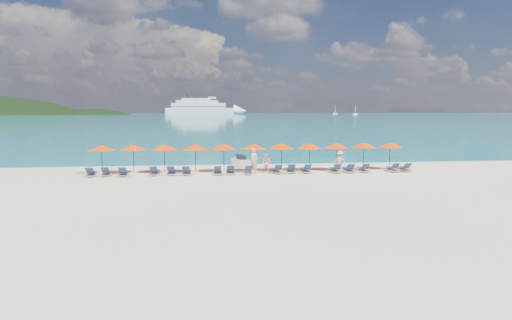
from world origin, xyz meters
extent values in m
plane|color=beige|center=(0.00, 0.00, 0.00)|extent=(1400.00, 1400.00, 0.00)
cube|color=#1FA9B2|center=(0.00, 660.00, 0.01)|extent=(1600.00, 1300.00, 0.01)
ellipsoid|color=black|center=(-150.00, 560.00, -35.00)|extent=(162.00, 126.00, 85.50)
cube|color=white|center=(-12.39, 618.35, 4.55)|extent=(100.45, 19.79, 9.11)
cone|color=white|center=(47.71, 617.40, 4.55)|extent=(20.35, 20.35, 20.03)
cube|color=white|center=(-14.21, 618.38, 12.75)|extent=(80.37, 16.74, 7.29)
cube|color=white|center=(-16.03, 618.41, 18.21)|extent=(62.31, 14.64, 4.55)
cube|color=white|center=(-17.85, 618.43, 21.86)|extent=(42.24, 11.59, 3.19)
cube|color=black|center=(-14.21, 618.38, 11.38)|extent=(81.38, 16.94, 0.82)
cube|color=black|center=(-14.21, 618.38, 14.57)|extent=(79.37, 16.54, 0.82)
cylinder|color=black|center=(-30.42, 618.63, 25.50)|extent=(4.01, 4.01, 5.01)
cube|color=white|center=(187.60, 506.15, 0.84)|extent=(6.29, 2.10, 1.68)
cylinder|color=white|center=(187.60, 506.15, 6.29)|extent=(0.38, 0.38, 10.48)
cube|color=white|center=(188.13, 594.84, 0.89)|extent=(6.69, 2.23, 1.78)
cylinder|color=white|center=(188.13, 594.84, 6.69)|extent=(0.40, 0.40, 11.15)
cube|color=silver|center=(-0.69, 8.76, 0.34)|extent=(1.57, 2.88, 0.63)
cube|color=black|center=(-0.64, 8.54, 0.80)|extent=(0.79, 1.23, 0.40)
cylinder|color=black|center=(-0.83, 9.42, 0.97)|extent=(0.63, 0.20, 0.07)
imported|color=#DCB08A|center=(0.01, 4.29, 0.99)|extent=(0.86, 0.82, 1.97)
imported|color=#DCB08A|center=(0.98, 4.50, 0.76)|extent=(0.85, 0.78, 1.52)
imported|color=#DCB08A|center=(6.83, 4.32, 0.84)|extent=(1.18, 1.01, 1.68)
cylinder|color=black|center=(-11.56, 5.43, 1.10)|extent=(0.05, 0.05, 2.20)
cone|color=#EE3D00|center=(-11.56, 5.43, 2.02)|extent=(2.10, 2.10, 0.42)
sphere|color=black|center=(-11.56, 5.43, 2.24)|extent=(0.08, 0.08, 0.08)
cylinder|color=black|center=(-9.23, 5.57, 1.10)|extent=(0.05, 0.05, 2.20)
cone|color=#EE3D00|center=(-9.23, 5.57, 2.02)|extent=(2.10, 2.10, 0.42)
sphere|color=black|center=(-9.23, 5.57, 2.24)|extent=(0.08, 0.08, 0.08)
cylinder|color=black|center=(-6.87, 5.49, 1.10)|extent=(0.05, 0.05, 2.20)
cone|color=#EE3D00|center=(-6.87, 5.49, 2.02)|extent=(2.10, 2.10, 0.42)
sphere|color=black|center=(-6.87, 5.49, 2.24)|extent=(0.08, 0.08, 0.08)
cylinder|color=black|center=(-4.49, 5.45, 1.10)|extent=(0.05, 0.05, 2.20)
cone|color=#EE3D00|center=(-4.49, 5.45, 2.02)|extent=(2.10, 2.10, 0.42)
sphere|color=black|center=(-4.49, 5.45, 2.24)|extent=(0.08, 0.08, 0.08)
cylinder|color=black|center=(-2.26, 5.55, 1.10)|extent=(0.05, 0.05, 2.20)
cone|color=#EE3D00|center=(-2.26, 5.55, 2.02)|extent=(2.10, 2.10, 0.42)
sphere|color=black|center=(-2.26, 5.55, 2.24)|extent=(0.08, 0.08, 0.08)
cylinder|color=black|center=(0.09, 5.37, 1.10)|extent=(0.05, 0.05, 2.20)
cone|color=#EE3D00|center=(0.09, 5.37, 2.02)|extent=(2.10, 2.10, 0.42)
sphere|color=black|center=(0.09, 5.37, 2.24)|extent=(0.08, 0.08, 0.08)
cylinder|color=black|center=(2.36, 5.56, 1.10)|extent=(0.05, 0.05, 2.20)
cone|color=#EE3D00|center=(2.36, 5.56, 2.02)|extent=(2.10, 2.10, 0.42)
sphere|color=black|center=(2.36, 5.56, 2.24)|extent=(0.08, 0.08, 0.08)
cylinder|color=black|center=(4.61, 5.29, 1.10)|extent=(0.05, 0.05, 2.20)
cone|color=#EE3D00|center=(4.61, 5.29, 2.02)|extent=(2.10, 2.10, 0.42)
sphere|color=black|center=(4.61, 5.29, 2.24)|extent=(0.08, 0.08, 0.08)
cylinder|color=black|center=(6.87, 5.46, 1.10)|extent=(0.05, 0.05, 2.20)
cone|color=#EE3D00|center=(6.87, 5.46, 2.02)|extent=(2.10, 2.10, 0.42)
sphere|color=black|center=(6.87, 5.46, 2.24)|extent=(0.08, 0.08, 0.08)
cylinder|color=black|center=(9.20, 5.51, 1.10)|extent=(0.05, 0.05, 2.20)
cone|color=#EE3D00|center=(9.20, 5.51, 2.02)|extent=(2.10, 2.10, 0.42)
sphere|color=black|center=(9.20, 5.51, 2.24)|extent=(0.08, 0.08, 0.08)
cylinder|color=black|center=(11.44, 5.50, 1.10)|extent=(0.05, 0.05, 2.20)
cone|color=#EE3D00|center=(11.44, 5.50, 2.02)|extent=(2.10, 2.10, 0.42)
sphere|color=black|center=(11.44, 5.50, 2.24)|extent=(0.08, 0.08, 0.08)
cube|color=silver|center=(-12.07, 4.25, 0.14)|extent=(0.69, 1.72, 0.06)
cube|color=#22314A|center=(-12.08, 4.50, 0.30)|extent=(0.59, 1.12, 0.04)
cube|color=#22314A|center=(-12.05, 3.70, 0.55)|extent=(0.57, 0.56, 0.43)
cube|color=silver|center=(-11.00, 4.34, 0.14)|extent=(0.67, 1.72, 0.06)
cube|color=#22314A|center=(-11.01, 4.59, 0.30)|extent=(0.58, 1.12, 0.04)
cube|color=#22314A|center=(-10.98, 3.79, 0.55)|extent=(0.57, 0.55, 0.43)
cube|color=silver|center=(-9.77, 4.13, 0.14)|extent=(0.73, 1.74, 0.06)
cube|color=#22314A|center=(-9.78, 4.38, 0.30)|extent=(0.62, 1.13, 0.04)
cube|color=#22314A|center=(-9.73, 3.58, 0.55)|extent=(0.58, 0.57, 0.43)
cube|color=silver|center=(-7.50, 4.39, 0.14)|extent=(0.75, 1.74, 0.06)
cube|color=#22314A|center=(-7.48, 4.64, 0.30)|extent=(0.63, 1.14, 0.04)
cube|color=#22314A|center=(-7.54, 3.85, 0.55)|extent=(0.59, 0.58, 0.43)
cube|color=silver|center=(-6.27, 4.39, 0.14)|extent=(0.67, 1.72, 0.06)
cube|color=#22314A|center=(-6.26, 4.64, 0.30)|extent=(0.58, 1.12, 0.04)
cube|color=#22314A|center=(-6.28, 3.84, 0.55)|extent=(0.57, 0.55, 0.43)
cube|color=silver|center=(-5.15, 4.23, 0.14)|extent=(0.67, 1.72, 0.06)
cube|color=#22314A|center=(-5.14, 4.48, 0.30)|extent=(0.59, 1.12, 0.04)
cube|color=#22314A|center=(-5.16, 3.68, 0.55)|extent=(0.57, 0.55, 0.43)
cube|color=silver|center=(-2.79, 4.07, 0.14)|extent=(0.69, 1.72, 0.06)
cube|color=#22314A|center=(-2.78, 4.32, 0.30)|extent=(0.59, 1.12, 0.04)
cube|color=#22314A|center=(-2.81, 3.52, 0.55)|extent=(0.57, 0.56, 0.43)
cube|color=silver|center=(-1.82, 4.18, 0.14)|extent=(0.67, 1.72, 0.06)
cube|color=#22314A|center=(-1.82, 4.43, 0.30)|extent=(0.58, 1.12, 0.04)
cube|color=#22314A|center=(-1.84, 3.63, 0.55)|extent=(0.57, 0.55, 0.43)
cube|color=silver|center=(-0.50, 4.06, 0.14)|extent=(0.65, 1.71, 0.06)
cube|color=#22314A|center=(-0.51, 4.31, 0.30)|extent=(0.57, 1.11, 0.04)
cube|color=#22314A|center=(-0.49, 3.51, 0.55)|extent=(0.56, 0.55, 0.43)
cube|color=silver|center=(1.73, 4.24, 0.14)|extent=(0.77, 1.75, 0.06)
cube|color=#22314A|center=(1.71, 4.49, 0.30)|extent=(0.65, 1.15, 0.04)
cube|color=#22314A|center=(1.78, 3.69, 0.55)|extent=(0.60, 0.58, 0.43)
cube|color=silver|center=(2.88, 4.38, 0.14)|extent=(0.72, 1.73, 0.06)
cube|color=#22314A|center=(2.89, 4.63, 0.30)|extent=(0.61, 1.13, 0.04)
cube|color=#22314A|center=(2.85, 3.83, 0.55)|extent=(0.58, 0.57, 0.43)
cube|color=silver|center=(4.05, 4.26, 0.14)|extent=(0.70, 1.73, 0.06)
cube|color=#22314A|center=(4.03, 4.51, 0.30)|extent=(0.60, 1.12, 0.04)
cube|color=#22314A|center=(4.07, 3.71, 0.55)|extent=(0.57, 0.56, 0.43)
cube|color=silver|center=(6.35, 4.09, 0.14)|extent=(0.63, 1.70, 0.06)
cube|color=#22314A|center=(6.35, 4.34, 0.30)|extent=(0.56, 1.10, 0.04)
cube|color=#22314A|center=(6.35, 3.54, 0.55)|extent=(0.55, 0.54, 0.43)
cube|color=silver|center=(7.47, 4.09, 0.14)|extent=(0.72, 1.73, 0.06)
cube|color=#22314A|center=(7.48, 4.34, 0.30)|extent=(0.61, 1.13, 0.04)
cube|color=#22314A|center=(7.43, 3.54, 0.55)|extent=(0.58, 0.57, 0.43)
cube|color=silver|center=(8.63, 4.14, 0.14)|extent=(0.70, 1.73, 0.06)
cube|color=#22314A|center=(8.62, 4.39, 0.30)|extent=(0.60, 1.12, 0.04)
cube|color=#22314A|center=(8.66, 3.59, 0.55)|extent=(0.57, 0.56, 0.43)
cube|color=silver|center=(11.00, 4.07, 0.14)|extent=(0.74, 1.74, 0.06)
cube|color=#22314A|center=(10.98, 4.31, 0.30)|extent=(0.63, 1.14, 0.04)
cube|color=#22314A|center=(11.04, 3.52, 0.55)|extent=(0.59, 0.57, 0.43)
cube|color=silver|center=(12.01, 4.06, 0.14)|extent=(0.65, 1.71, 0.06)
cube|color=#22314A|center=(12.00, 4.31, 0.30)|extent=(0.57, 1.11, 0.04)
cube|color=#22314A|center=(12.02, 3.51, 0.55)|extent=(0.56, 0.55, 0.43)
camera|label=1|loc=(-3.63, -28.10, 4.81)|focal=30.00mm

